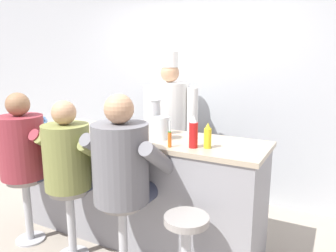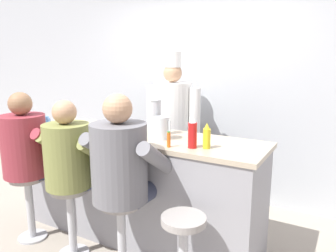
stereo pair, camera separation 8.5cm
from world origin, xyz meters
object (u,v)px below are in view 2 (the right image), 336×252
Objects in this scene: coffee_mug_blue at (46,120)px; empty_stool_round at (183,244)px; diner_seated_maroon at (28,149)px; diner_seated_olive at (71,160)px; coffee_mug_white at (66,118)px; cup_stack_steel at (156,118)px; mustard_bottle_yellow at (207,137)px; cereal_bowl at (80,130)px; cook_in_whites_near at (173,122)px; water_pitcher_clear at (162,128)px; diner_seated_grey at (122,166)px; breakfast_plate at (130,138)px; hot_sauce_bottle_orange at (169,140)px; ketchup_bottle_red at (192,133)px.

coffee_mug_blue reaches higher than empty_stool_round.
diner_seated_olive is (0.55, -0.00, -0.02)m from diner_seated_maroon.
coffee_mug_blue is at bearing 166.36° from empty_stool_round.
diner_seated_maroon is (0.10, -0.58, -0.19)m from coffee_mug_white.
diner_seated_maroon reaches higher than cup_stack_steel.
cereal_bowl is (-1.25, -0.11, -0.07)m from mustard_bottle_yellow.
cook_in_whites_near is (-0.89, 1.45, 0.55)m from empty_stool_round.
cook_in_whites_near is at bearing 44.19° from coffee_mug_blue.
mustard_bottle_yellow reaches higher than empty_stool_round.
diner_seated_grey is (-0.08, -0.47, -0.22)m from water_pitcher_clear.
mustard_bottle_yellow is 1.58× the size of coffee_mug_white.
diner_seated_olive is at bearing -138.79° from breakfast_plate.
cup_stack_steel is 0.63m from diner_seated_grey.
water_pitcher_clear is at bearing 2.03° from coffee_mug_blue.
water_pitcher_clear reaches higher than empty_stool_round.
hot_sauce_bottle_orange is 0.42m from diner_seated_grey.
coffee_mug_blue is (-1.88, 0.03, -0.06)m from mustard_bottle_yellow.
empty_stool_round is (0.02, -0.43, -0.70)m from mustard_bottle_yellow.
breakfast_plate is at bearing -178.27° from ketchup_bottle_red.
water_pitcher_clear is 0.99m from empty_stool_round.
hot_sauce_bottle_orange is 1.49m from coffee_mug_white.
diner_seated_olive is (-0.39, -0.34, -0.17)m from breakfast_plate.
mustard_bottle_yellow reaches higher than coffee_mug_blue.
hot_sauce_bottle_orange is at bearing -155.97° from ketchup_bottle_red.
water_pitcher_clear is 0.60× the size of cup_stack_steel.
diner_seated_grey reaches higher than hot_sauce_bottle_orange.
empty_stool_round is (1.11, -0.03, -0.44)m from diner_seated_olive.
coffee_mug_blue is (-0.63, 0.14, 0.01)m from cereal_bowl.
cup_stack_steel is at bearing 155.71° from ketchup_bottle_red.
cup_stack_steel is at bearing 163.37° from mustard_bottle_yellow.
cup_stack_steel is (-0.47, 0.21, 0.04)m from ketchup_bottle_red.
coffee_mug_blue is 0.36× the size of cup_stack_steel.
empty_stool_round is 1.79m from cook_in_whites_near.
diner_seated_maroon reaches higher than ketchup_bottle_red.
water_pitcher_clear is at bearing 169.64° from mustard_bottle_yellow.
ketchup_bottle_red reaches higher than empty_stool_round.
hot_sauce_bottle_orange is 0.89m from diner_seated_olive.
cup_stack_steel is 0.23× the size of diner_seated_maroon.
cup_stack_steel is 0.22× the size of diner_seated_grey.
cup_stack_steel is at bearing 48.02° from diner_seated_olive.
coffee_mug_blue is at bearing -173.92° from cup_stack_steel.
diner_seated_olive is (-1.09, -0.40, -0.25)m from mustard_bottle_yellow.
diner_seated_maroon is (0.24, -0.43, -0.18)m from coffee_mug_blue.
cup_stack_steel is 0.83m from diner_seated_olive.
diner_seated_grey is (-0.26, -0.27, -0.18)m from hot_sauce_bottle_orange.
cook_in_whites_near is at bearing 117.47° from hot_sauce_bottle_orange.
water_pitcher_clear is 0.31× the size of empty_stool_round.
hot_sauce_bottle_orange reaches higher than empty_stool_round.
mustard_bottle_yellow is at bearing 20.00° from diner_seated_olive.
mustard_bottle_yellow is 0.14× the size of diner_seated_grey.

